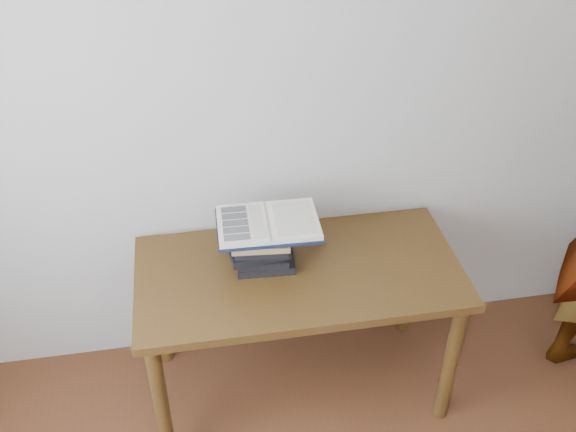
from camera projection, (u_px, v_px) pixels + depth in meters
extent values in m
cube|color=#A7A49E|center=(269.00, 94.00, 2.52)|extent=(3.50, 0.04, 2.60)
cube|color=#462C11|center=(299.00, 273.00, 2.59)|extent=(1.31, 0.66, 0.04)
cylinder|color=#462C11|center=(161.00, 402.00, 2.50)|extent=(0.06, 0.06, 0.66)
cylinder|color=#462C11|center=(451.00, 362.00, 2.66)|extent=(0.06, 0.06, 0.66)
cylinder|color=#462C11|center=(160.00, 308.00, 2.93)|extent=(0.06, 0.06, 0.66)
cylinder|color=#462C11|center=(409.00, 278.00, 3.09)|extent=(0.06, 0.06, 0.66)
cube|color=black|center=(265.00, 260.00, 2.60)|extent=(0.24, 0.18, 0.04)
cube|color=black|center=(262.00, 256.00, 2.57)|extent=(0.21, 0.16, 0.03)
cube|color=black|center=(258.00, 248.00, 2.56)|extent=(0.26, 0.20, 0.03)
cube|color=black|center=(261.00, 245.00, 2.53)|extent=(0.22, 0.17, 0.03)
cube|color=tan|center=(260.00, 240.00, 2.51)|extent=(0.24, 0.18, 0.03)
cube|color=navy|center=(261.00, 231.00, 2.51)|extent=(0.23, 0.17, 0.03)
cube|color=black|center=(268.00, 225.00, 2.51)|extent=(0.41, 0.29, 0.01)
cube|color=beige|center=(242.00, 224.00, 2.49)|extent=(0.20, 0.27, 0.02)
cube|color=beige|center=(293.00, 220.00, 2.51)|extent=(0.20, 0.27, 0.02)
cylinder|color=beige|center=(268.00, 223.00, 2.50)|extent=(0.02, 0.27, 0.01)
cube|color=black|center=(233.00, 209.00, 2.55)|extent=(0.10, 0.04, 0.00)
cube|color=black|center=(234.00, 216.00, 2.52)|extent=(0.10, 0.04, 0.00)
cube|color=black|center=(235.00, 223.00, 2.48)|extent=(0.10, 0.04, 0.00)
cube|color=black|center=(236.00, 230.00, 2.44)|extent=(0.10, 0.04, 0.00)
cube|color=black|center=(237.00, 237.00, 2.40)|extent=(0.10, 0.04, 0.00)
cube|color=silver|center=(257.00, 221.00, 2.49)|extent=(0.06, 0.22, 0.00)
cube|color=silver|center=(294.00, 218.00, 2.51)|extent=(0.16, 0.23, 0.00)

